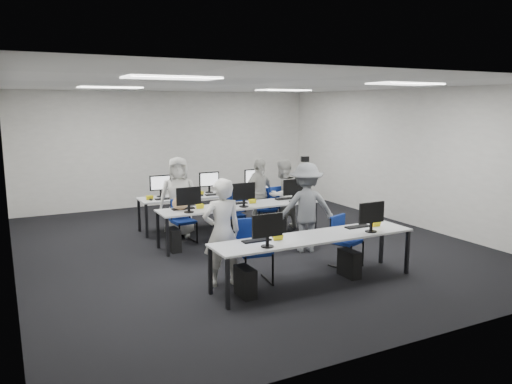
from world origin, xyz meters
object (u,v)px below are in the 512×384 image
chair_1 (346,251)px  student_1 (282,195)px  chair_6 (232,218)px  photographer (306,208)px  chair_4 (266,217)px  student_2 (179,197)px  chair_2 (184,229)px  chair_7 (273,214)px  desk_front (315,239)px  student_3 (259,194)px  chair_0 (254,263)px  student_0 (222,232)px  chair_5 (178,225)px  desk_mid (240,208)px  chair_3 (233,223)px

chair_1 → student_1: student_1 is taller
chair_6 → photographer: size_ratio=0.56×
chair_4 → student_2: size_ratio=0.53×
chair_2 → chair_7: chair_7 is taller
student_1 → desk_front: bearing=49.7°
chair_4 → student_3: 0.52m
chair_0 → chair_2: 2.62m
desk_front → student_0: (-1.25, 0.57, 0.12)m
chair_4 → photographer: size_ratio=0.54×
chair_5 → student_2: 0.56m
chair_6 → student_2: size_ratio=0.56×
desk_mid → student_2: 1.31m
desk_front → student_0: size_ratio=1.99×
student_1 → student_3: student_3 is taller
chair_0 → chair_6: 3.08m
desk_mid → chair_0: size_ratio=3.38×
chair_5 → student_2: (0.06, 0.12, 0.55)m
chair_0 → chair_3: bearing=80.1°
chair_2 → student_1: (2.23, 0.03, 0.50)m
chair_7 → student_2: student_2 is taller
chair_0 → student_2: (-0.15, 3.06, 0.51)m
chair_0 → chair_4: 3.29m
student_0 → student_1: student_0 is taller
student_0 → chair_2: bearing=-92.5°
desk_mid → chair_2: chair_2 is taller
desk_front → chair_0: chair_0 is taller
desk_front → student_2: (-0.93, 3.51, 0.13)m
chair_6 → student_1: size_ratio=0.61×
chair_6 → student_1: (1.06, -0.28, 0.47)m
desk_mid → chair_7: (1.14, 0.75, -0.39)m
chair_1 → chair_7: size_ratio=0.90×
chair_0 → chair_6: bearing=79.9°
desk_front → photographer: (0.80, 1.49, 0.13)m
chair_0 → chair_4: size_ratio=1.09×
chair_3 → chair_2: bearing=-178.4°
chair_5 → chair_3: bearing=-13.8°
chair_7 → student_3: 0.59m
chair_1 → chair_5: chair_5 is taller
chair_5 → chair_2: bearing=-87.7°
student_0 → student_1: bearing=-131.0°
chair_2 → student_3: 1.87m
desk_mid → student_3: 1.08m
chair_6 → chair_1: bearing=-96.8°
chair_2 → photographer: 2.45m
desk_front → chair_3: bearing=88.6°
chair_2 → student_2: bearing=77.4°
student_3 → desk_front: bearing=-126.7°
chair_5 → student_0: size_ratio=0.52×
student_1 → photographer: bearing=56.3°
chair_1 → chair_5: (-1.90, 2.95, 0.00)m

